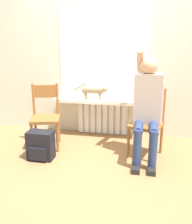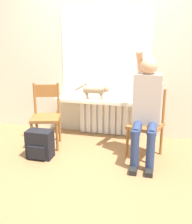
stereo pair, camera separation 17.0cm
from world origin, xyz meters
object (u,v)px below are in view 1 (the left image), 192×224
at_px(chair_left, 45,116).
at_px(backpack, 41,146).
at_px(cat, 94,90).
at_px(person, 147,104).
at_px(chair_right, 147,122).

distance_m(chair_left, backpack, 0.49).
xyz_separation_m(chair_left, cat, (0.60, 0.47, 0.30)).
distance_m(person, backpack, 1.44).
distance_m(chair_right, person, 0.28).
height_order(chair_left, person, person).
distance_m(cat, backpack, 1.17).
bearing_deg(cat, backpack, -121.06).
bearing_deg(backpack, person, 12.91).
distance_m(chair_right, cat, 0.97).
height_order(chair_right, cat, chair_right).
relative_size(person, cat, 2.58).
distance_m(chair_left, cat, 0.82).
bearing_deg(chair_left, cat, 22.37).
distance_m(chair_left, person, 1.41).
height_order(chair_right, person, person).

